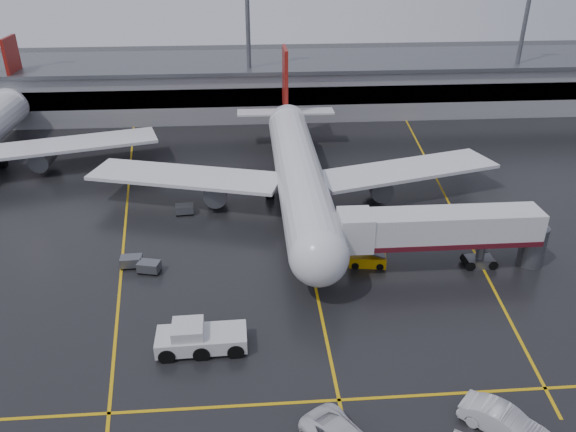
{
  "coord_description": "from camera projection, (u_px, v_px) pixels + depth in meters",
  "views": [
    {
      "loc": [
        -5.62,
        -49.82,
        28.78
      ],
      "look_at": [
        -2.0,
        -2.0,
        4.0
      ],
      "focal_mm": 34.82,
      "sensor_mm": 36.0,
      "label": 1
    }
  ],
  "objects": [
    {
      "name": "ground",
      "position": [
        306.0,
        241.0,
        57.72
      ],
      "size": [
        220.0,
        220.0,
        0.0
      ],
      "primitive_type": "plane",
      "color": "black",
      "rests_on": "ground"
    },
    {
      "name": "apron_line_centre",
      "position": [
        306.0,
        241.0,
        57.71
      ],
      "size": [
        0.25,
        90.0,
        0.02
      ],
      "primitive_type": "cube",
      "color": "gold",
      "rests_on": "ground"
    },
    {
      "name": "apron_line_stop",
      "position": [
        339.0,
        400.0,
        38.22
      ],
      "size": [
        60.0,
        0.25,
        0.02
      ],
      "primitive_type": "cube",
      "color": "gold",
      "rests_on": "ground"
    },
    {
      "name": "apron_line_left",
      "position": [
        127.0,
        205.0,
        65.23
      ],
      "size": [
        9.99,
        69.35,
        0.02
      ],
      "primitive_type": "cube",
      "rotation": [
        0.0,
        0.0,
        0.14
      ],
      "color": "gold",
      "rests_on": "ground"
    },
    {
      "name": "apron_line_right",
      "position": [
        444.0,
        194.0,
        67.78
      ],
      "size": [
        7.57,
        69.64,
        0.02
      ],
      "primitive_type": "cube",
      "rotation": [
        0.0,
        0.0,
        -0.1
      ],
      "color": "gold",
      "rests_on": "ground"
    },
    {
      "name": "terminal",
      "position": [
        278.0,
        84.0,
        98.2
      ],
      "size": [
        122.0,
        19.0,
        8.6
      ],
      "color": "gray",
      "rests_on": "ground"
    },
    {
      "name": "light_mast_mid",
      "position": [
        248.0,
        30.0,
        87.95
      ],
      "size": [
        3.0,
        1.2,
        25.45
      ],
      "color": "#595B60",
      "rests_on": "ground"
    },
    {
      "name": "light_mast_right",
      "position": [
        524.0,
        27.0,
        90.97
      ],
      "size": [
        3.0,
        1.2,
        25.45
      ],
      "color": "#595B60",
      "rests_on": "ground"
    },
    {
      "name": "main_airliner",
      "position": [
        298.0,
        167.0,
        64.38
      ],
      "size": [
        48.8,
        45.6,
        14.1
      ],
      "color": "silver",
      "rests_on": "ground"
    },
    {
      "name": "jet_bridge",
      "position": [
        441.0,
        231.0,
        51.4
      ],
      "size": [
        19.9,
        3.4,
        6.05
      ],
      "color": "silver",
      "rests_on": "ground"
    },
    {
      "name": "pushback_tractor",
      "position": [
        199.0,
        338.0,
        42.49
      ],
      "size": [
        6.93,
        3.1,
        2.45
      ],
      "color": "silver",
      "rests_on": "ground"
    },
    {
      "name": "belt_loader",
      "position": [
        367.0,
        260.0,
        53.32
      ],
      "size": [
        3.68,
        2.09,
        2.21
      ],
      "color": "#D19405",
      "rests_on": "ground"
    },
    {
      "name": "service_van_c",
      "position": [
        504.0,
        422.0,
        35.39
      ],
      "size": [
        5.3,
        5.21,
        1.82
      ],
      "primitive_type": "imported",
      "rotation": [
        0.0,
        0.0,
        0.8
      ],
      "color": "silver",
      "rests_on": "ground"
    },
    {
      "name": "baggage_cart_a",
      "position": [
        149.0,
        266.0,
        52.18
      ],
      "size": [
        2.25,
        1.74,
        1.12
      ],
      "color": "#595B60",
      "rests_on": "ground"
    },
    {
      "name": "baggage_cart_b",
      "position": [
        131.0,
        261.0,
        53.02
      ],
      "size": [
        2.06,
        1.39,
        1.12
      ],
      "color": "#595B60",
      "rests_on": "ground"
    },
    {
      "name": "baggage_cart_c",
      "position": [
        185.0,
        209.0,
        62.88
      ],
      "size": [
        2.1,
        1.46,
        1.12
      ],
      "color": "#595B60",
      "rests_on": "ground"
    }
  ]
}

